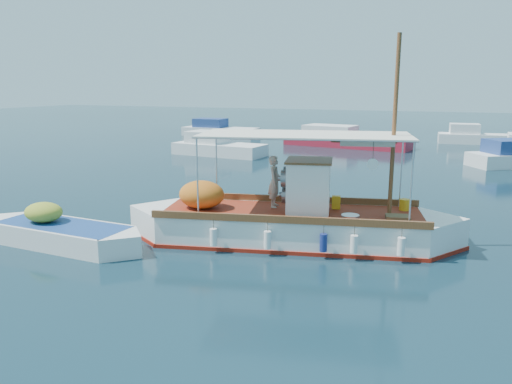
% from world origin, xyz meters
% --- Properties ---
extents(ground, '(160.00, 160.00, 0.00)m').
position_xyz_m(ground, '(0.00, 0.00, 0.00)').
color(ground, black).
rests_on(ground, ground).
extents(fishing_caique, '(10.17, 4.35, 6.35)m').
position_xyz_m(fishing_caique, '(0.22, -0.43, 0.55)').
color(fishing_caique, white).
rests_on(fishing_caique, ground).
extents(dinghy, '(5.82, 1.87, 1.42)m').
position_xyz_m(dinghy, '(-6.04, -3.30, 0.30)').
color(dinghy, white).
rests_on(dinghy, ground).
extents(bg_boat_nw, '(6.54, 3.02, 1.80)m').
position_xyz_m(bg_boat_nw, '(-10.29, 16.09, 0.49)').
color(bg_boat_nw, silver).
rests_on(bg_boat_nw, ground).
extents(bg_boat_n, '(10.10, 4.49, 1.80)m').
position_xyz_m(bg_boat_n, '(-3.22, 24.05, 0.49)').
color(bg_boat_n, maroon).
rests_on(bg_boat_n, ground).
extents(bg_boat_far_w, '(7.20, 2.47, 1.80)m').
position_xyz_m(bg_boat_far_w, '(-15.83, 27.78, 0.49)').
color(bg_boat_far_w, silver).
rests_on(bg_boat_far_w, ground).
extents(bg_boat_far_n, '(5.77, 2.45, 1.80)m').
position_xyz_m(bg_boat_far_n, '(6.19, 29.80, 0.49)').
color(bg_boat_far_n, silver).
rests_on(bg_boat_far_n, ground).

